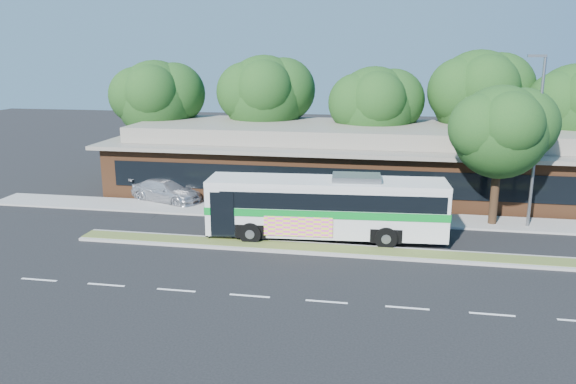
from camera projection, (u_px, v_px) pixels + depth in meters
name	position (u px, v px, depth m)	size (l,w,h in m)	color
ground	(338.00, 256.00, 26.02)	(120.00, 120.00, 0.00)	black
median_strip	(340.00, 250.00, 26.57)	(26.00, 1.10, 0.15)	#4C5825
sidewalk	(348.00, 216.00, 32.11)	(44.00, 2.60, 0.12)	gray
parking_lot	(91.00, 189.00, 38.64)	(14.00, 12.00, 0.01)	black
plaza_building	(356.00, 159.00, 37.90)	(33.20, 11.20, 4.45)	#59321C
lamp_post	(536.00, 137.00, 28.92)	(0.93, 0.18, 9.07)	slate
tree_bg_a	(162.00, 98.00, 41.53)	(6.47, 5.80, 8.63)	black
tree_bg_b	(271.00, 95.00, 41.06)	(6.69, 6.00, 9.00)	black
tree_bg_c	(380.00, 105.00, 38.87)	(6.24, 5.60, 8.26)	black
tree_bg_d	(485.00, 93.00, 38.43)	(6.91, 6.20, 9.37)	black
transit_bus	(327.00, 203.00, 28.00)	(11.99, 3.35, 3.33)	silver
sedan	(167.00, 191.00, 35.26)	(1.99, 4.90, 1.42)	silver
sidewalk_tree	(507.00, 130.00, 29.38)	(5.46, 4.90, 7.56)	black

